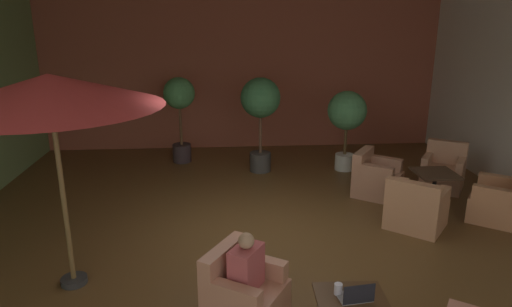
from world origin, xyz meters
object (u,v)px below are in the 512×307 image
object	(u,v)px
open_laptop	(356,296)
armchair_front_right_south	(416,209)
armchair_front_right_west	(499,202)
armchair_front_right_east	(376,179)
patron_blue_shirt	(246,265)
cafe_table_front_right	(435,180)
potted_tree_mid_left	(260,106)
iced_drink_cup	(338,289)
potted_tree_left_corner	(180,104)
armchair_front_left_east	(243,296)
armchair_front_right_north	(443,172)
patio_umbrella_tall_red	(49,92)
potted_tree_mid_right	(347,115)

from	to	relation	value
open_laptop	armchair_front_right_south	bearing A→B (deg)	57.19
armchair_front_right_west	armchair_front_right_east	bearing A→B (deg)	144.02
patron_blue_shirt	cafe_table_front_right	bearing A→B (deg)	40.58
potted_tree_mid_left	iced_drink_cup	size ratio (longest dim) A/B	18.11
potted_tree_mid_left	open_laptop	distance (m)	5.69
potted_tree_left_corner	open_laptop	bearing A→B (deg)	-71.32
armchair_front_right_east	armchair_front_right_south	world-z (taller)	armchair_front_right_south
open_laptop	armchair_front_left_east	bearing A→B (deg)	149.58
armchair_front_right_south	patron_blue_shirt	bearing A→B (deg)	-142.38
armchair_front_right_north	patio_umbrella_tall_red	bearing A→B (deg)	-154.86
potted_tree_left_corner	armchair_front_left_east	bearing A→B (deg)	-79.03
armchair_front_right_south	potted_tree_left_corner	distance (m)	5.46
armchair_front_right_east	potted_tree_mid_left	world-z (taller)	potted_tree_mid_left
armchair_front_right_east	potted_tree_mid_right	distance (m)	1.74
armchair_front_right_south	armchair_front_right_west	distance (m)	1.47
armchair_front_right_east	iced_drink_cup	distance (m)	4.34
potted_tree_left_corner	open_laptop	world-z (taller)	potted_tree_left_corner
armchair_front_left_east	armchair_front_right_south	distance (m)	3.49
patio_umbrella_tall_red	potted_tree_mid_left	xyz separation A→B (m)	(2.67, 4.13, -1.00)
armchair_front_left_east	patio_umbrella_tall_red	xyz separation A→B (m)	(-2.07, 0.89, 2.09)
armchair_front_right_north	armchair_front_right_south	world-z (taller)	armchair_front_right_north
armchair_front_right_east	armchair_front_right_north	bearing A→B (deg)	10.54
armchair_front_right_east	potted_tree_left_corner	distance (m)	4.49
armchair_front_right_south	open_laptop	bearing A→B (deg)	-122.81
cafe_table_front_right	potted_tree_mid_left	size ratio (longest dim) A/B	0.34
armchair_front_left_east	potted_tree_mid_right	distance (m)	5.59
armchair_front_right_west	patio_umbrella_tall_red	size ratio (longest dim) A/B	0.43
armchair_front_right_north	potted_tree_mid_left	world-z (taller)	potted_tree_mid_left
armchair_front_left_east	armchair_front_right_east	size ratio (longest dim) A/B	0.98
cafe_table_front_right	armchair_front_right_east	size ratio (longest dim) A/B	0.65
cafe_table_front_right	armchair_front_right_east	bearing A→B (deg)	144.81
armchair_front_right_east	armchair_front_right_west	world-z (taller)	armchair_front_right_east
armchair_front_right_north	patron_blue_shirt	distance (m)	5.48
cafe_table_front_right	patio_umbrella_tall_red	xyz separation A→B (m)	(-5.50, -2.00, 1.91)
potted_tree_left_corner	patron_blue_shirt	bearing A→B (deg)	-78.74
cafe_table_front_right	armchair_front_right_north	xyz separation A→B (m)	(0.57, 0.85, -0.17)
armchair_front_right_west	patron_blue_shirt	world-z (taller)	patron_blue_shirt
armchair_front_right_west	patio_umbrella_tall_red	bearing A→B (deg)	-167.56
armchair_front_right_south	cafe_table_front_right	bearing A→B (deg)	50.70
armchair_front_left_east	patio_umbrella_tall_red	size ratio (longest dim) A/B	0.40
armchair_front_right_north	iced_drink_cup	xyz separation A→B (m)	(-3.11, -4.23, 0.36)
potted_tree_mid_left	open_laptop	xyz separation A→B (m)	(0.44, -5.62, -0.73)
cafe_table_front_right	armchair_front_right_west	size ratio (longest dim) A/B	0.61
potted_tree_mid_left	potted_tree_mid_right	bearing A→B (deg)	-1.55
potted_tree_mid_right	potted_tree_left_corner	bearing A→B (deg)	166.96
potted_tree_mid_right	patron_blue_shirt	bearing A→B (deg)	-115.46
open_laptop	potted_tree_mid_left	bearing A→B (deg)	94.49
armchair_front_right_south	potted_tree_mid_right	distance (m)	3.02
open_laptop	potted_tree_left_corner	bearing A→B (deg)	108.68
armchair_front_right_east	open_laptop	bearing A→B (deg)	-110.92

